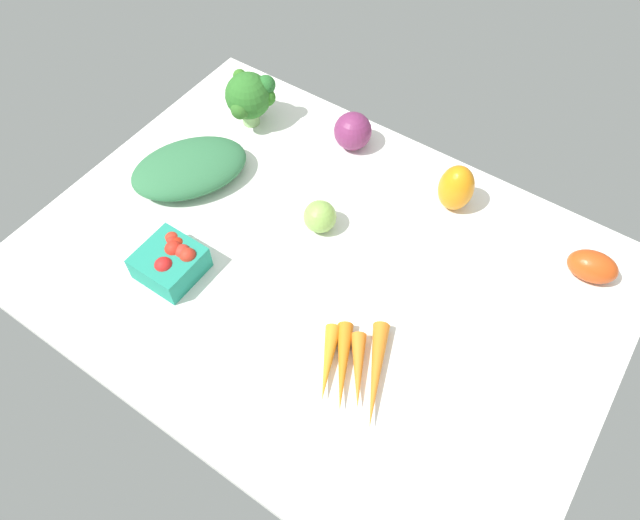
{
  "coord_description": "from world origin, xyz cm",
  "views": [
    {
      "loc": [
        33.51,
        -48.99,
        89.06
      ],
      "look_at": [
        0.0,
        0.0,
        4.0
      ],
      "focal_mm": 32.8,
      "sensor_mm": 36.0,
      "label": 1
    }
  ],
  "objects_px": {
    "berry_basket": "(171,260)",
    "roma_tomato": "(592,267)",
    "heirloom_tomato_green": "(320,217)",
    "leafy_greens_clump": "(190,168)",
    "bell_pepper_orange": "(456,188)",
    "carrot_bunch": "(354,369)",
    "red_onion_near_basket": "(353,131)",
    "broccoli_head": "(249,96)"
  },
  "relations": [
    {
      "from": "carrot_bunch",
      "to": "berry_basket",
      "type": "xyz_separation_m",
      "value": [
        -0.37,
        -0.01,
        0.02
      ]
    },
    {
      "from": "roma_tomato",
      "to": "carrot_bunch",
      "type": "bearing_deg",
      "value": 49.03
    },
    {
      "from": "carrot_bunch",
      "to": "leafy_greens_clump",
      "type": "relative_size",
      "value": 0.76
    },
    {
      "from": "carrot_bunch",
      "to": "red_onion_near_basket",
      "type": "height_order",
      "value": "red_onion_near_basket"
    },
    {
      "from": "berry_basket",
      "to": "broccoli_head",
      "type": "xyz_separation_m",
      "value": [
        -0.13,
        0.38,
        0.04
      ]
    },
    {
      "from": "roma_tomato",
      "to": "leafy_greens_clump",
      "type": "distance_m",
      "value": 0.77
    },
    {
      "from": "bell_pepper_orange",
      "to": "roma_tomato",
      "type": "relative_size",
      "value": 1.15
    },
    {
      "from": "carrot_bunch",
      "to": "heirloom_tomato_green",
      "type": "relative_size",
      "value": 2.84
    },
    {
      "from": "carrot_bunch",
      "to": "roma_tomato",
      "type": "height_order",
      "value": "roma_tomato"
    },
    {
      "from": "bell_pepper_orange",
      "to": "leafy_greens_clump",
      "type": "height_order",
      "value": "bell_pepper_orange"
    },
    {
      "from": "heirloom_tomato_green",
      "to": "leafy_greens_clump",
      "type": "xyz_separation_m",
      "value": [
        -0.28,
        -0.04,
        -0.0
      ]
    },
    {
      "from": "leafy_greens_clump",
      "to": "roma_tomato",
      "type": "bearing_deg",
      "value": 16.62
    },
    {
      "from": "heirloom_tomato_green",
      "to": "bell_pepper_orange",
      "type": "bearing_deg",
      "value": 46.28
    },
    {
      "from": "berry_basket",
      "to": "leafy_greens_clump",
      "type": "distance_m",
      "value": 0.22
    },
    {
      "from": "red_onion_near_basket",
      "to": "broccoli_head",
      "type": "distance_m",
      "value": 0.23
    },
    {
      "from": "bell_pepper_orange",
      "to": "berry_basket",
      "type": "relative_size",
      "value": 0.97
    },
    {
      "from": "heirloom_tomato_green",
      "to": "roma_tomato",
      "type": "relative_size",
      "value": 0.71
    },
    {
      "from": "leafy_greens_clump",
      "to": "broccoli_head",
      "type": "bearing_deg",
      "value": 90.58
    },
    {
      "from": "bell_pepper_orange",
      "to": "carrot_bunch",
      "type": "distance_m",
      "value": 0.41
    },
    {
      "from": "red_onion_near_basket",
      "to": "broccoli_head",
      "type": "height_order",
      "value": "broccoli_head"
    },
    {
      "from": "carrot_bunch",
      "to": "red_onion_near_basket",
      "type": "distance_m",
      "value": 0.52
    },
    {
      "from": "berry_basket",
      "to": "roma_tomato",
      "type": "bearing_deg",
      "value": 33.49
    },
    {
      "from": "berry_basket",
      "to": "red_onion_near_basket",
      "type": "distance_m",
      "value": 0.46
    },
    {
      "from": "carrot_bunch",
      "to": "broccoli_head",
      "type": "bearing_deg",
      "value": 143.3
    },
    {
      "from": "bell_pepper_orange",
      "to": "red_onion_near_basket",
      "type": "xyz_separation_m",
      "value": [
        -0.25,
        0.03,
        -0.01
      ]
    },
    {
      "from": "berry_basket",
      "to": "heirloom_tomato_green",
      "type": "height_order",
      "value": "berry_basket"
    },
    {
      "from": "heirloom_tomato_green",
      "to": "leafy_greens_clump",
      "type": "bearing_deg",
      "value": -171.48
    },
    {
      "from": "berry_basket",
      "to": "roma_tomato",
      "type": "relative_size",
      "value": 1.19
    },
    {
      "from": "leafy_greens_clump",
      "to": "bell_pepper_orange",
      "type": "bearing_deg",
      "value": 26.5
    },
    {
      "from": "roma_tomato",
      "to": "bell_pepper_orange",
      "type": "bearing_deg",
      "value": -11.47
    },
    {
      "from": "heirloom_tomato_green",
      "to": "red_onion_near_basket",
      "type": "distance_m",
      "value": 0.23
    },
    {
      "from": "berry_basket",
      "to": "heirloom_tomato_green",
      "type": "xyz_separation_m",
      "value": [
        0.16,
        0.23,
        0.0
      ]
    },
    {
      "from": "carrot_bunch",
      "to": "broccoli_head",
      "type": "relative_size",
      "value": 1.45
    },
    {
      "from": "bell_pepper_orange",
      "to": "carrot_bunch",
      "type": "xyz_separation_m",
      "value": [
        0.03,
        -0.4,
        -0.04
      ]
    },
    {
      "from": "red_onion_near_basket",
      "to": "broccoli_head",
      "type": "xyz_separation_m",
      "value": [
        -0.22,
        -0.06,
        0.03
      ]
    },
    {
      "from": "heirloom_tomato_green",
      "to": "roma_tomato",
      "type": "distance_m",
      "value": 0.49
    },
    {
      "from": "carrot_bunch",
      "to": "leafy_greens_clump",
      "type": "bearing_deg",
      "value": 160.82
    },
    {
      "from": "berry_basket",
      "to": "leafy_greens_clump",
      "type": "relative_size",
      "value": 0.44
    },
    {
      "from": "leafy_greens_clump",
      "to": "heirloom_tomato_green",
      "type": "bearing_deg",
      "value": 8.52
    },
    {
      "from": "carrot_bunch",
      "to": "roma_tomato",
      "type": "distance_m",
      "value": 0.46
    },
    {
      "from": "berry_basket",
      "to": "carrot_bunch",
      "type": "bearing_deg",
      "value": 2.18
    },
    {
      "from": "red_onion_near_basket",
      "to": "leafy_greens_clump",
      "type": "height_order",
      "value": "red_onion_near_basket"
    }
  ]
}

